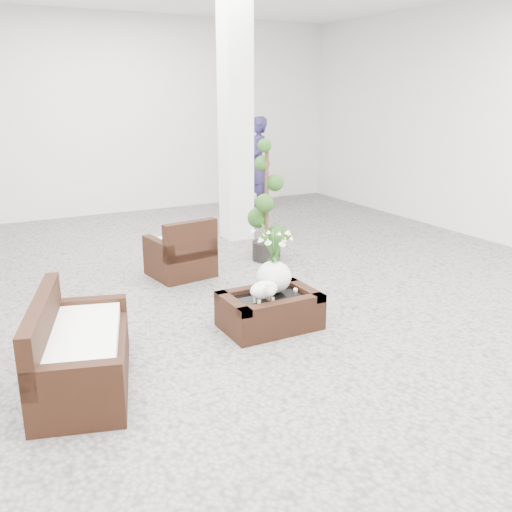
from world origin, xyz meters
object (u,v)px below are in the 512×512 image
armchair (180,247)px  topiary (267,202)px  coffee_table (270,312)px  loveseat (82,342)px

armchair → topiary: bearing=175.3°
coffee_table → topiary: size_ratio=0.57×
coffee_table → loveseat: loveseat is taller
loveseat → topiary: (2.87, 2.28, 0.43)m
topiary → coffee_table: bearing=-118.2°
armchair → loveseat: (-1.62, -2.20, -0.00)m
armchair → topiary: (1.25, 0.08, 0.43)m
coffee_table → loveseat: size_ratio=0.66×
coffee_table → loveseat: 1.85m
coffee_table → armchair: (-0.19, 1.91, 0.21)m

